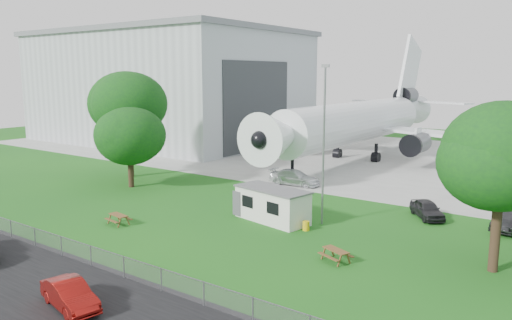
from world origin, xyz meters
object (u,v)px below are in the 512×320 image
Objects in this scene: hangar at (169,86)px; picnic_west at (119,224)px; car_centre_sedan at (70,295)px; site_cabin at (272,205)px; picnic_east at (336,261)px; airliner at (360,120)px.

picnic_west is (33.47, -38.95, -9.41)m from hangar.
site_cabin is at bearing 12.37° from car_centre_sedan.
picnic_west is 1.00× the size of picnic_east.
car_centre_sedan is at bearing -82.19° from airliner.
picnic_east is (7.97, -4.90, -1.31)m from site_cabin.
picnic_east is (14.60, -36.08, -5.27)m from airliner.
site_cabin is 18.19m from car_centre_sedan.
car_centre_sedan is (-7.82, -13.27, 0.69)m from picnic_east.
hangar is 53.49m from site_cabin.
site_cabin is 11.97m from picnic_west.
car_centre_sedan is (9.27, -10.54, 0.69)m from picnic_west.
picnic_west is 14.05m from car_centre_sedan.
car_centre_sedan is at bearing -49.19° from hangar.
site_cabin is (6.63, -31.18, -3.96)m from airliner.
car_centre_sedan is at bearing -98.18° from picnic_east.
airliner reaches higher than site_cabin.
site_cabin is 3.86× the size of picnic_east.
airliner is at bearing 134.36° from picnic_east.
picnic_west is at bearing 53.26° from car_centre_sedan.
hangar is 0.90× the size of airliner.
airliner is 6.87× the size of site_cabin.
picnic_east is (50.57, -36.22, -9.41)m from hangar.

